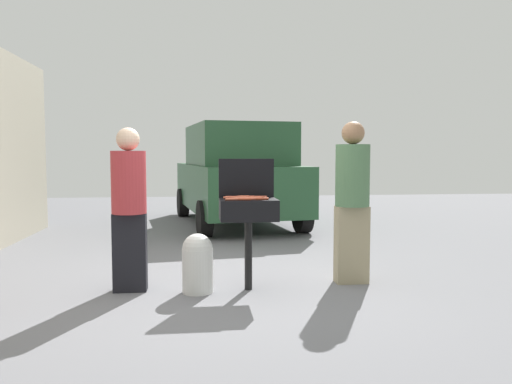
# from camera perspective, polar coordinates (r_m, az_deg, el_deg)

# --- Properties ---
(ground_plane) EXTENTS (24.00, 24.00, 0.00)m
(ground_plane) POSITION_cam_1_polar(r_m,az_deg,el_deg) (5.54, -3.72, -10.73)
(ground_plane) COLOR slate
(bbq_grill) EXTENTS (0.60, 0.44, 0.96)m
(bbq_grill) POSITION_cam_1_polar(r_m,az_deg,el_deg) (5.34, -0.87, -2.35)
(bbq_grill) COLOR black
(bbq_grill) RESTS_ON ground
(grill_lid_open) EXTENTS (0.60, 0.05, 0.42)m
(grill_lid_open) POSITION_cam_1_polar(r_m,az_deg,el_deg) (5.53, -1.10, 1.58)
(grill_lid_open) COLOR black
(grill_lid_open) RESTS_ON bbq_grill
(hot_dog_0) EXTENTS (0.13, 0.04, 0.03)m
(hot_dog_0) POSITION_cam_1_polar(r_m,az_deg,el_deg) (5.39, -1.18, -0.58)
(hot_dog_0) COLOR #B74C33
(hot_dog_0) RESTS_ON bbq_grill
(hot_dog_1) EXTENTS (0.13, 0.03, 0.03)m
(hot_dog_1) POSITION_cam_1_polar(r_m,az_deg,el_deg) (5.31, -1.61, -0.66)
(hot_dog_1) COLOR #B74C33
(hot_dog_1) RESTS_ON bbq_grill
(hot_dog_2) EXTENTS (0.13, 0.04, 0.03)m
(hot_dog_2) POSITION_cam_1_polar(r_m,az_deg,el_deg) (5.28, -1.63, -0.69)
(hot_dog_2) COLOR #C6593D
(hot_dog_2) RESTS_ON bbq_grill
(hot_dog_3) EXTENTS (0.13, 0.04, 0.03)m
(hot_dog_3) POSITION_cam_1_polar(r_m,az_deg,el_deg) (5.16, -2.73, -0.81)
(hot_dog_3) COLOR #C6593D
(hot_dog_3) RESTS_ON bbq_grill
(hot_dog_4) EXTENTS (0.13, 0.04, 0.03)m
(hot_dog_4) POSITION_cam_1_polar(r_m,az_deg,el_deg) (5.16, -1.28, -0.80)
(hot_dog_4) COLOR #AD4228
(hot_dog_4) RESTS_ON bbq_grill
(hot_dog_5) EXTENTS (0.13, 0.03, 0.03)m
(hot_dog_5) POSITION_cam_1_polar(r_m,az_deg,el_deg) (5.24, -1.11, -0.72)
(hot_dog_5) COLOR #C6593D
(hot_dog_5) RESTS_ON bbq_grill
(hot_dog_6) EXTENTS (0.13, 0.03, 0.03)m
(hot_dog_6) POSITION_cam_1_polar(r_m,az_deg,el_deg) (5.19, -2.00, -0.77)
(hot_dog_6) COLOR #C6593D
(hot_dog_6) RESTS_ON bbq_grill
(hot_dog_7) EXTENTS (0.13, 0.03, 0.03)m
(hot_dog_7) POSITION_cam_1_polar(r_m,az_deg,el_deg) (5.28, 0.01, -0.68)
(hot_dog_7) COLOR #C6593D
(hot_dog_7) RESTS_ON bbq_grill
(hot_dog_8) EXTENTS (0.13, 0.03, 0.03)m
(hot_dog_8) POSITION_cam_1_polar(r_m,az_deg,el_deg) (5.41, 0.54, -0.57)
(hot_dog_8) COLOR #B74C33
(hot_dog_8) RESTS_ON bbq_grill
(hot_dog_9) EXTENTS (0.13, 0.04, 0.03)m
(hot_dog_9) POSITION_cam_1_polar(r_m,az_deg,el_deg) (5.46, -1.47, -0.52)
(hot_dog_9) COLOR #C6593D
(hot_dog_9) RESTS_ON bbq_grill
(hot_dog_10) EXTENTS (0.13, 0.04, 0.03)m
(hot_dog_10) POSITION_cam_1_polar(r_m,az_deg,el_deg) (5.33, -2.98, -0.64)
(hot_dog_10) COLOR #B74C33
(hot_dog_10) RESTS_ON bbq_grill
(hot_dog_11) EXTENTS (0.13, 0.03, 0.03)m
(hot_dog_11) POSITION_cam_1_polar(r_m,az_deg,el_deg) (5.33, -0.19, -0.64)
(hot_dog_11) COLOR #AD4228
(hot_dog_11) RESTS_ON bbq_grill
(hot_dog_12) EXTENTS (0.13, 0.03, 0.03)m
(hot_dog_12) POSITION_cam_1_polar(r_m,az_deg,el_deg) (5.40, -2.75, -0.58)
(hot_dog_12) COLOR #B74C33
(hot_dog_12) RESTS_ON bbq_grill
(hot_dog_13) EXTENTS (0.13, 0.04, 0.03)m
(hot_dog_13) POSITION_cam_1_polar(r_m,az_deg,el_deg) (5.20, 0.71, -0.76)
(hot_dog_13) COLOR #AD4228
(hot_dog_13) RESTS_ON bbq_grill
(hot_dog_14) EXTENTS (0.13, 0.03, 0.03)m
(hot_dog_14) POSITION_cam_1_polar(r_m,az_deg,el_deg) (5.19, -0.63, -0.77)
(hot_dog_14) COLOR #C6593D
(hot_dog_14) RESTS_ON bbq_grill
(hot_dog_15) EXTENTS (0.13, 0.04, 0.03)m
(hot_dog_15) POSITION_cam_1_polar(r_m,az_deg,el_deg) (5.43, -0.88, -0.55)
(hot_dog_15) COLOR #C6593D
(hot_dog_15) RESTS_ON bbq_grill
(propane_tank) EXTENTS (0.32, 0.32, 0.62)m
(propane_tank) POSITION_cam_1_polar(r_m,az_deg,el_deg) (5.34, -6.57, -7.79)
(propane_tank) COLOR silver
(propane_tank) RESTS_ON ground
(person_left) EXTENTS (0.36, 0.36, 1.71)m
(person_left) POSITION_cam_1_polar(r_m,az_deg,el_deg) (5.44, -14.03, -1.22)
(person_left) COLOR black
(person_left) RESTS_ON ground
(person_right) EXTENTS (0.38, 0.38, 1.79)m
(person_right) POSITION_cam_1_polar(r_m,az_deg,el_deg) (5.72, 10.73, -0.44)
(person_right) COLOR gray
(person_right) RESTS_ON ground
(parked_minivan) EXTENTS (2.56, 4.63, 2.02)m
(parked_minivan) POSITION_cam_1_polar(r_m,az_deg,el_deg) (10.42, -2.23, 2.00)
(parked_minivan) COLOR #234C2D
(parked_minivan) RESTS_ON ground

